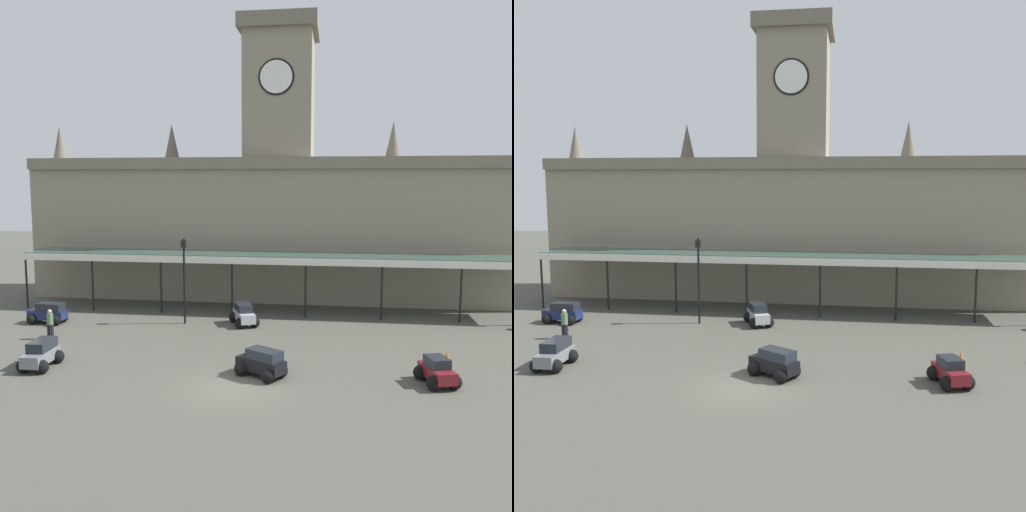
# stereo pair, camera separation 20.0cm
# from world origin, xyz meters

# --- Properties ---
(ground_plane) EXTENTS (140.00, 140.00, 0.00)m
(ground_plane) POSITION_xyz_m (0.00, 0.00, 0.00)
(ground_plane) COLOR #4C4C42
(station_building) EXTENTS (36.12, 6.11, 19.97)m
(station_building) POSITION_xyz_m (0.00, 19.65, 6.16)
(station_building) COLOR gray
(station_building) RESTS_ON ground
(entrance_canopy) EXTENTS (33.34, 3.26, 3.87)m
(entrance_canopy) POSITION_xyz_m (0.00, 14.37, 3.72)
(entrance_canopy) COLOR #38564C
(entrance_canopy) RESTS_ON ground
(car_grey_estate) EXTENTS (1.58, 2.27, 1.27)m
(car_grey_estate) POSITION_xyz_m (-9.23, 1.42, 0.56)
(car_grey_estate) COLOR slate
(car_grey_estate) RESTS_ON ground
(car_maroon_sedan) EXTENTS (1.86, 2.21, 1.19)m
(car_maroon_sedan) POSITION_xyz_m (8.64, 1.73, 0.50)
(car_maroon_sedan) COLOR maroon
(car_maroon_sedan) RESTS_ON ground
(car_navy_estate) EXTENTS (2.28, 1.59, 1.27)m
(car_navy_estate) POSITION_xyz_m (-13.09, 9.34, 0.56)
(car_navy_estate) COLOR #19214C
(car_navy_estate) RESTS_ON ground
(car_silver_estate) EXTENTS (2.08, 2.42, 1.27)m
(car_silver_estate) POSITION_xyz_m (-1.19, 10.68, 0.56)
(car_silver_estate) COLOR #B2B5BA
(car_silver_estate) RESTS_ON ground
(car_black_estate) EXTENTS (2.43, 2.22, 1.27)m
(car_black_estate) POSITION_xyz_m (1.10, 1.62, 0.56)
(car_black_estate) COLOR black
(car_black_estate) RESTS_ON ground
(pedestrian_crossing_forecourt) EXTENTS (0.39, 0.34, 1.67)m
(pedestrian_crossing_forecourt) POSITION_xyz_m (-11.19, 6.01, 0.91)
(pedestrian_crossing_forecourt) COLOR black
(pedestrian_crossing_forecourt) RESTS_ON ground
(victorian_lamppost) EXTENTS (0.30, 0.30, 5.25)m
(victorian_lamppost) POSITION_xyz_m (-4.80, 10.47, 3.24)
(victorian_lamppost) COLOR black
(victorian_lamppost) RESTS_ON ground
(traffic_cone) EXTENTS (0.40, 0.40, 0.60)m
(traffic_cone) POSITION_xyz_m (9.59, 4.69, 0.30)
(traffic_cone) COLOR orange
(traffic_cone) RESTS_ON ground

